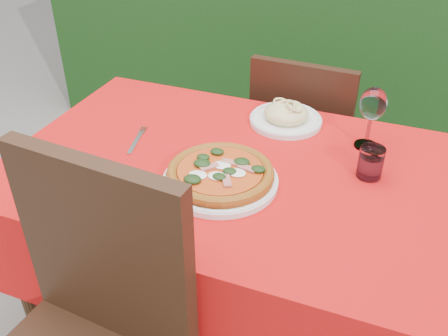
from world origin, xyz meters
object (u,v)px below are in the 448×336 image
(chair_far, at_px, (303,142))
(pasta_plate, at_px, (286,116))
(water_glass, at_px, (370,164))
(wine_glass, at_px, (373,106))
(pizza_plate, at_px, (220,175))
(fork, at_px, (135,143))

(chair_far, xyz_separation_m, pasta_plate, (-0.01, -0.31, 0.27))
(water_glass, height_order, wine_glass, wine_glass)
(water_glass, bearing_deg, pasta_plate, 143.98)
(chair_far, distance_m, pasta_plate, 0.41)
(chair_far, height_order, wine_glass, wine_glass)
(chair_far, distance_m, water_glass, 0.67)
(pizza_plate, height_order, fork, pizza_plate)
(wine_glass, bearing_deg, pizza_plate, -134.74)
(water_glass, distance_m, fork, 0.71)
(chair_far, xyz_separation_m, wine_glass, (0.27, -0.37, 0.39))
(pizza_plate, height_order, water_glass, water_glass)
(fork, bearing_deg, pizza_plate, -30.61)
(wine_glass, bearing_deg, chair_far, 125.73)
(pizza_plate, relative_size, water_glass, 4.10)
(pizza_plate, distance_m, wine_glass, 0.50)
(chair_far, xyz_separation_m, pizza_plate, (-0.08, -0.72, 0.27))
(pizza_plate, relative_size, wine_glass, 1.91)
(wine_glass, xyz_separation_m, fork, (-0.67, -0.24, -0.13))
(chair_far, relative_size, pasta_plate, 3.64)
(pizza_plate, distance_m, water_glass, 0.42)
(pasta_plate, distance_m, wine_glass, 0.30)
(chair_far, distance_m, fork, 0.78)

